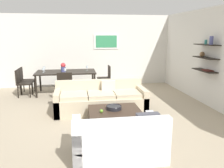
% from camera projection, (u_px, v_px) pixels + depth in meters
% --- Properties ---
extents(ground_plane, '(18.00, 18.00, 0.00)m').
position_uv_depth(ground_plane, '(103.00, 115.00, 5.69)').
color(ground_plane, tan).
extents(back_wall_unit, '(8.40, 0.09, 2.70)m').
position_uv_depth(back_wall_unit, '(100.00, 51.00, 8.85)').
color(back_wall_unit, silver).
rests_on(back_wall_unit, ground).
extents(right_wall_shelf_unit, '(0.34, 8.20, 2.70)m').
position_uv_depth(right_wall_shelf_unit, '(207.00, 57.00, 6.43)').
color(right_wall_shelf_unit, silver).
rests_on(right_wall_shelf_unit, ground).
extents(sofa_beige, '(2.32, 0.90, 0.78)m').
position_uv_depth(sofa_beige, '(101.00, 100.00, 5.95)').
color(sofa_beige, beige).
rests_on(sofa_beige, ground).
extents(loveseat_white, '(1.47, 0.90, 0.78)m').
position_uv_depth(loveseat_white, '(119.00, 140.00, 3.74)').
color(loveseat_white, white).
rests_on(loveseat_white, ground).
extents(coffee_table, '(1.11, 0.98, 0.38)m').
position_uv_depth(coffee_table, '(115.00, 119.00, 4.95)').
color(coffee_table, '#38281E').
rests_on(coffee_table, ground).
extents(decorative_bowl, '(0.34, 0.34, 0.08)m').
position_uv_depth(decorative_bowl, '(114.00, 107.00, 4.97)').
color(decorative_bowl, black).
rests_on(decorative_bowl, coffee_table).
extents(apple_on_coffee_table, '(0.07, 0.07, 0.07)m').
position_uv_depth(apple_on_coffee_table, '(101.00, 111.00, 4.75)').
color(apple_on_coffee_table, '#669E2D').
rests_on(apple_on_coffee_table, coffee_table).
extents(dining_table, '(1.97, 1.02, 0.75)m').
position_uv_depth(dining_table, '(66.00, 73.00, 7.70)').
color(dining_table, black).
rests_on(dining_table, ground).
extents(dining_chair_left_far, '(0.44, 0.44, 0.88)m').
position_uv_depth(dining_chair_left_far, '(25.00, 79.00, 7.75)').
color(dining_chair_left_far, black).
rests_on(dining_chair_left_far, ground).
extents(dining_chair_left_near, '(0.44, 0.44, 0.88)m').
position_uv_depth(dining_chair_left_near, '(22.00, 81.00, 7.31)').
color(dining_chair_left_near, black).
rests_on(dining_chair_left_near, ground).
extents(dining_chair_foot, '(0.44, 0.44, 0.88)m').
position_uv_depth(dining_chair_foot, '(65.00, 84.00, 6.85)').
color(dining_chair_foot, black).
rests_on(dining_chair_foot, ground).
extents(dining_chair_right_far, '(0.44, 0.44, 0.88)m').
position_uv_depth(dining_chair_right_far, '(106.00, 76.00, 8.17)').
color(dining_chair_right_far, black).
rests_on(dining_chair_right_far, ground).
extents(wine_glass_right_far, '(0.07, 0.07, 0.17)m').
position_uv_depth(wine_glass_right_far, '(87.00, 67.00, 7.89)').
color(wine_glass_right_far, silver).
rests_on(wine_glass_right_far, dining_table).
extents(wine_glass_left_near, '(0.08, 0.08, 0.15)m').
position_uv_depth(wine_glass_left_near, '(43.00, 69.00, 7.43)').
color(wine_glass_left_near, silver).
rests_on(wine_glass_left_near, dining_table).
extents(wine_glass_foot, '(0.07, 0.07, 0.18)m').
position_uv_depth(wine_glass_foot, '(65.00, 70.00, 7.22)').
color(wine_glass_foot, silver).
rests_on(wine_glass_foot, dining_table).
extents(wine_glass_left_far, '(0.07, 0.07, 0.16)m').
position_uv_depth(wine_glass_left_far, '(44.00, 68.00, 7.68)').
color(wine_glass_left_far, silver).
rests_on(wine_glass_left_far, dining_table).
extents(centerpiece_vase, '(0.16, 0.16, 0.30)m').
position_uv_depth(centerpiece_vase, '(63.00, 67.00, 7.59)').
color(centerpiece_vase, '#4C518C').
rests_on(centerpiece_vase, dining_table).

